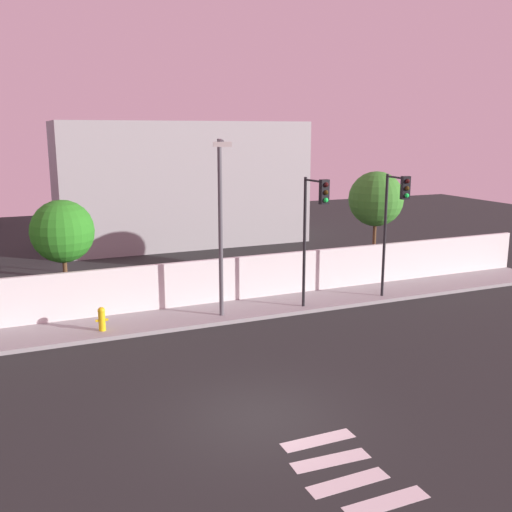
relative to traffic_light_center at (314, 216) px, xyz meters
name	(u,v)px	position (x,y,z in m)	size (l,w,h in m)	color
ground_plane	(261,417)	(-5.23, -6.87, -3.90)	(80.00, 80.00, 0.00)	#232625
sidewalk	(174,319)	(-5.23, 1.33, -3.82)	(36.00, 2.40, 0.15)	gray
perimeter_wall	(164,286)	(-5.23, 2.62, -2.85)	(36.00, 0.18, 1.80)	silver
crosswalk_marking	(351,497)	(-4.89, -10.55, -3.89)	(3.50, 4.71, 0.01)	silver
traffic_light_center	(314,216)	(0.00, 0.00, 0.00)	(0.35, 1.57, 5.16)	black
traffic_light_right	(395,210)	(3.69, -0.01, 0.01)	(0.35, 1.59, 5.17)	black
street_lamp_curbside	(221,213)	(-3.56, 0.57, 0.22)	(1.01, 2.26, 6.62)	#4C4C51
fire_hydrant	(102,318)	(-7.93, 0.87, -3.28)	(0.44, 0.26, 0.86)	gold
roadside_tree_midleft	(62,232)	(-8.79, 3.99, -0.64)	(2.43, 2.43, 4.48)	brown
roadside_tree_midright	(376,199)	(5.54, 3.99, -0.04)	(2.62, 2.62, 5.17)	brown
low_building_distant	(181,183)	(-0.43, 16.62, -0.09)	(15.27, 6.00, 7.60)	#9A9A9A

